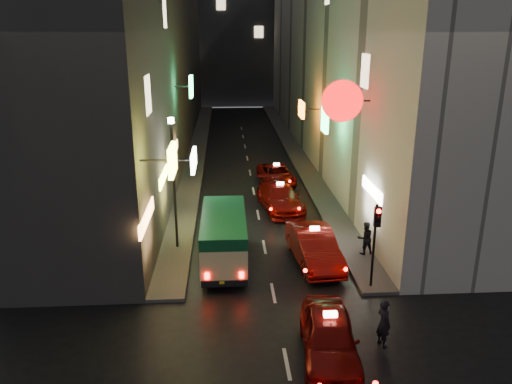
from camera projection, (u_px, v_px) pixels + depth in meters
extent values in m
cube|color=#34312F|center=(148.00, 45.00, 41.01)|extent=(6.00, 52.00, 18.00)
cube|color=#FFF73F|center=(172.00, 160.00, 18.60)|extent=(0.18, 1.71, 1.08)
cube|color=white|center=(194.00, 160.00, 25.26)|extent=(0.18, 2.46, 0.91)
cube|color=#32FF77|center=(191.00, 86.00, 31.91)|extent=(0.18, 1.46, 1.36)
cube|color=#EF9D53|center=(147.00, 217.00, 19.75)|extent=(0.10, 3.54, 0.55)
cube|color=#FFF73F|center=(163.00, 177.00, 25.24)|extent=(0.10, 3.13, 0.55)
cube|color=#EF9D53|center=(175.00, 148.00, 31.56)|extent=(0.10, 2.62, 0.55)
cube|color=#FFE5B2|center=(148.00, 95.00, 20.75)|extent=(0.06, 1.30, 1.60)
cube|color=#FFE5B2|center=(164.00, 13.00, 27.28)|extent=(0.06, 1.30, 1.60)
cube|color=#B9B3A9|center=(340.00, 44.00, 41.98)|extent=(6.00, 52.00, 18.00)
cylinder|color=#F20A0A|center=(342.00, 101.00, 23.23)|extent=(1.94, 0.18, 1.94)
cube|color=#32FF77|center=(325.00, 117.00, 28.60)|extent=(0.18, 1.41, 1.78)
cube|color=orange|center=(301.00, 109.00, 35.65)|extent=(0.18, 1.91, 1.15)
cube|color=white|center=(372.00, 190.00, 23.18)|extent=(0.10, 3.06, 0.55)
cube|color=#FFE5B2|center=(365.00, 71.00, 23.99)|extent=(0.06, 1.30, 1.60)
cube|color=#37373C|center=(235.00, 25.00, 71.29)|extent=(30.00, 10.00, 22.00)
cube|color=#4C4946|center=(198.00, 150.00, 43.97)|extent=(1.50, 52.00, 0.15)
cube|color=#4C4946|center=(293.00, 149.00, 44.48)|extent=(1.50, 52.00, 0.15)
cube|color=beige|center=(224.00, 237.00, 22.09)|extent=(1.92, 5.44, 1.99)
cube|color=#0E4626|center=(224.00, 221.00, 21.85)|extent=(1.94, 5.46, 0.50)
cube|color=black|center=(224.00, 230.00, 22.28)|extent=(1.94, 3.27, 0.45)
cube|color=black|center=(224.00, 283.00, 19.82)|extent=(1.86, 0.19, 0.27)
cube|color=#FF0A05|center=(207.00, 276.00, 19.60)|extent=(0.16, 0.06, 0.25)
cube|color=#FF0A05|center=(241.00, 275.00, 19.68)|extent=(0.16, 0.06, 0.25)
cylinder|color=black|center=(207.00, 242.00, 23.99)|extent=(0.20, 0.69, 0.69)
cylinder|color=black|center=(244.00, 275.00, 20.79)|extent=(0.20, 0.69, 0.69)
imported|color=#6C0A07|center=(329.00, 334.00, 15.83)|extent=(2.70, 5.59, 1.72)
cube|color=white|center=(331.00, 307.00, 15.54)|extent=(0.43, 0.22, 0.16)
sphere|color=#FF0A05|center=(376.00, 384.00, 13.53)|extent=(0.16, 0.16, 0.16)
imported|color=#6C0A07|center=(314.00, 244.00, 22.39)|extent=(2.90, 5.99, 1.84)
cube|color=white|center=(315.00, 223.00, 22.08)|extent=(0.43, 0.22, 0.16)
sphere|color=#FF0A05|center=(305.00, 271.00, 19.83)|extent=(0.16, 0.16, 0.16)
sphere|color=#FF0A05|center=(346.00, 269.00, 19.93)|extent=(0.16, 0.16, 0.16)
imported|color=#6C0A07|center=(280.00, 195.00, 29.27)|extent=(2.99, 5.71, 1.73)
cube|color=white|center=(280.00, 179.00, 28.97)|extent=(0.44, 0.24, 0.16)
sphere|color=#FF0A05|center=(271.00, 209.00, 26.86)|extent=(0.16, 0.16, 0.16)
sphere|color=#FF0A05|center=(299.00, 209.00, 26.95)|extent=(0.16, 0.16, 0.16)
imported|color=#6C0A07|center=(276.00, 173.00, 34.31)|extent=(2.43, 4.85, 1.48)
cube|color=white|center=(277.00, 161.00, 34.05)|extent=(0.44, 0.23, 0.16)
sphere|color=#FF0A05|center=(270.00, 182.00, 32.25)|extent=(0.16, 0.16, 0.16)
sphere|color=#FF0A05|center=(290.00, 181.00, 32.33)|extent=(0.16, 0.16, 0.16)
imported|color=black|center=(384.00, 320.00, 16.41)|extent=(0.59, 0.72, 1.90)
imported|color=black|center=(365.00, 236.00, 22.96)|extent=(0.73, 0.53, 1.78)
cylinder|color=black|center=(374.00, 246.00, 19.78)|extent=(0.10, 0.10, 3.50)
cube|color=black|center=(378.00, 217.00, 19.21)|extent=(0.26, 0.18, 0.80)
sphere|color=#FF0A05|center=(379.00, 211.00, 19.02)|extent=(0.18, 0.18, 0.18)
sphere|color=black|center=(378.00, 218.00, 19.10)|extent=(0.17, 0.17, 0.17)
sphere|color=black|center=(378.00, 224.00, 19.18)|extent=(0.17, 0.17, 0.17)
cylinder|color=black|center=(174.00, 187.00, 23.08)|extent=(0.12, 0.12, 6.00)
cylinder|color=#FFE5BF|center=(171.00, 120.00, 22.13)|extent=(0.28, 0.28, 0.25)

